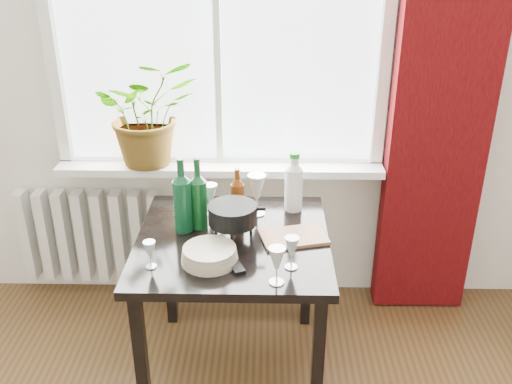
{
  "coord_description": "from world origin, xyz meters",
  "views": [
    {
      "loc": [
        0.25,
        -0.64,
        2.0
      ],
      "look_at": [
        0.2,
        1.55,
        0.97
      ],
      "focal_mm": 40.0,
      "sensor_mm": 36.0,
      "label": 1
    }
  ],
  "objects_px": {
    "radiator": "(92,236)",
    "table": "(233,256)",
    "wineglass_back_center": "(257,194)",
    "wineglass_front_left": "(150,254)",
    "cutting_board": "(294,237)",
    "plate_stack": "(210,255)",
    "wine_bottle_left": "(182,195)",
    "tv_remote": "(234,264)",
    "wineglass_back_left": "(211,200)",
    "cleaning_bottle": "(294,181)",
    "bottle_amber": "(238,193)",
    "potted_plant": "(148,112)",
    "fondue_pot": "(233,222)",
    "wine_bottle_right": "(198,193)",
    "wineglass_far_right": "(292,252)",
    "wineglass_front_right": "(277,265)"
  },
  "relations": [
    {
      "from": "radiator",
      "to": "table",
      "type": "height_order",
      "value": "table"
    },
    {
      "from": "bottle_amber",
      "to": "tv_remote",
      "type": "distance_m",
      "value": 0.43
    },
    {
      "from": "cleaning_bottle",
      "to": "plate_stack",
      "type": "bearing_deg",
      "value": -126.82
    },
    {
      "from": "cleaning_bottle",
      "to": "wineglass_front_left",
      "type": "height_order",
      "value": "cleaning_bottle"
    },
    {
      "from": "radiator",
      "to": "wine_bottle_left",
      "type": "bearing_deg",
      "value": -41.88
    },
    {
      "from": "wine_bottle_left",
      "to": "wineglass_back_center",
      "type": "distance_m",
      "value": 0.37
    },
    {
      "from": "bottle_amber",
      "to": "plate_stack",
      "type": "height_order",
      "value": "bottle_amber"
    },
    {
      "from": "radiator",
      "to": "tv_remote",
      "type": "bearing_deg",
      "value": -44.53
    },
    {
      "from": "radiator",
      "to": "wineglass_far_right",
      "type": "height_order",
      "value": "wineglass_far_right"
    },
    {
      "from": "wineglass_far_right",
      "to": "tv_remote",
      "type": "bearing_deg",
      "value": 177.35
    },
    {
      "from": "table",
      "to": "plate_stack",
      "type": "relative_size",
      "value": 3.61
    },
    {
      "from": "potted_plant",
      "to": "wineglass_back_center",
      "type": "relative_size",
      "value": 2.68
    },
    {
      "from": "wineglass_front_left",
      "to": "wine_bottle_left",
      "type": "bearing_deg",
      "value": 73.71
    },
    {
      "from": "bottle_amber",
      "to": "wineglass_far_right",
      "type": "bearing_deg",
      "value": -61.08
    },
    {
      "from": "wineglass_back_center",
      "to": "wineglass_back_left",
      "type": "relative_size",
      "value": 1.31
    },
    {
      "from": "wineglass_back_center",
      "to": "wineglass_front_left",
      "type": "bearing_deg",
      "value": -131.28
    },
    {
      "from": "wineglass_back_center",
      "to": "cutting_board",
      "type": "distance_m",
      "value": 0.3
    },
    {
      "from": "potted_plant",
      "to": "wineglass_front_left",
      "type": "relative_size",
      "value": 4.69
    },
    {
      "from": "wine_bottle_left",
      "to": "cutting_board",
      "type": "height_order",
      "value": "wine_bottle_left"
    },
    {
      "from": "cutting_board",
      "to": "wineglass_front_left",
      "type": "bearing_deg",
      "value": -157.36
    },
    {
      "from": "radiator",
      "to": "tv_remote",
      "type": "distance_m",
      "value": 1.27
    },
    {
      "from": "wineglass_front_left",
      "to": "plate_stack",
      "type": "height_order",
      "value": "wineglass_front_left"
    },
    {
      "from": "wine_bottle_right",
      "to": "cleaning_bottle",
      "type": "height_order",
      "value": "wine_bottle_right"
    },
    {
      "from": "wine_bottle_left",
      "to": "wineglass_front_right",
      "type": "distance_m",
      "value": 0.59
    },
    {
      "from": "table",
      "to": "potted_plant",
      "type": "height_order",
      "value": "potted_plant"
    },
    {
      "from": "radiator",
      "to": "wineglass_front_left",
      "type": "height_order",
      "value": "wineglass_front_left"
    },
    {
      "from": "potted_plant",
      "to": "fondue_pot",
      "type": "xyz_separation_m",
      "value": [
        0.47,
        -0.62,
        -0.3
      ]
    },
    {
      "from": "wineglass_back_center",
      "to": "wine_bottle_left",
      "type": "bearing_deg",
      "value": -153.47
    },
    {
      "from": "wineglass_back_left",
      "to": "wineglass_front_left",
      "type": "distance_m",
      "value": 0.51
    },
    {
      "from": "wineglass_back_center",
      "to": "wineglass_back_left",
      "type": "bearing_deg",
      "value": -176.62
    },
    {
      "from": "table",
      "to": "tv_remote",
      "type": "xyz_separation_m",
      "value": [
        0.02,
        -0.23,
        0.1
      ]
    },
    {
      "from": "wineglass_front_right",
      "to": "wineglass_back_left",
      "type": "bearing_deg",
      "value": 118.36
    },
    {
      "from": "cleaning_bottle",
      "to": "plate_stack",
      "type": "xyz_separation_m",
      "value": [
        -0.36,
        -0.48,
        -0.12
      ]
    },
    {
      "from": "wine_bottle_left",
      "to": "tv_remote",
      "type": "relative_size",
      "value": 2.33
    },
    {
      "from": "potted_plant",
      "to": "wineglass_front_left",
      "type": "bearing_deg",
      "value": -80.17
    },
    {
      "from": "potted_plant",
      "to": "wine_bottle_left",
      "type": "distance_m",
      "value": 0.63
    },
    {
      "from": "wine_bottle_right",
      "to": "tv_remote",
      "type": "height_order",
      "value": "wine_bottle_right"
    },
    {
      "from": "potted_plant",
      "to": "wine_bottle_right",
      "type": "distance_m",
      "value": 0.64
    },
    {
      "from": "bottle_amber",
      "to": "plate_stack",
      "type": "relative_size",
      "value": 1.07
    },
    {
      "from": "bottle_amber",
      "to": "cutting_board",
      "type": "xyz_separation_m",
      "value": [
        0.26,
        -0.19,
        -0.12
      ]
    },
    {
      "from": "potted_plant",
      "to": "wineglass_back_center",
      "type": "distance_m",
      "value": 0.74
    },
    {
      "from": "wineglass_front_right",
      "to": "wine_bottle_left",
      "type": "bearing_deg",
      "value": 134.98
    },
    {
      "from": "tv_remote",
      "to": "cutting_board",
      "type": "xyz_separation_m",
      "value": [
        0.25,
        0.23,
        -0.0
      ]
    },
    {
      "from": "potted_plant",
      "to": "bottle_amber",
      "type": "xyz_separation_m",
      "value": [
        0.48,
        -0.42,
        -0.26
      ]
    },
    {
      "from": "wineglass_front_right",
      "to": "wineglass_front_left",
      "type": "xyz_separation_m",
      "value": [
        -0.51,
        0.1,
        -0.02
      ]
    },
    {
      "from": "cleaning_bottle",
      "to": "wineglass_back_left",
      "type": "xyz_separation_m",
      "value": [
        -0.39,
        -0.06,
        -0.07
      ]
    },
    {
      "from": "cutting_board",
      "to": "plate_stack",
      "type": "bearing_deg",
      "value": -150.77
    },
    {
      "from": "radiator",
      "to": "wineglass_back_left",
      "type": "relative_size",
      "value": 4.97
    },
    {
      "from": "plate_stack",
      "to": "table",
      "type": "bearing_deg",
      "value": 67.36
    },
    {
      "from": "wineglass_back_center",
      "to": "wine_bottle_right",
      "type": "bearing_deg",
      "value": -153.29
    }
  ]
}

